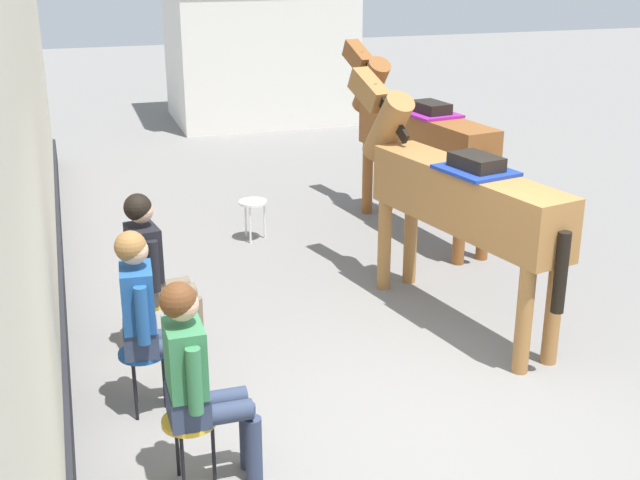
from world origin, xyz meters
name	(u,v)px	position (x,y,z in m)	size (l,w,h in m)	color
ground_plane	(305,274)	(0.00, 3.00, 0.00)	(40.00, 40.00, 0.00)	slate
pub_facade_wall	(21,193)	(-2.55, 1.50, 1.54)	(0.34, 14.00, 3.40)	beige
distant_cottage	(258,22)	(1.40, 10.74, 1.80)	(3.40, 2.60, 3.50)	silver
seated_visitor_near	(197,375)	(-1.59, -0.12, 0.78)	(0.61, 0.49, 1.39)	gold
seated_visitor_middle	(148,313)	(-1.77, 0.86, 0.78)	(0.61, 0.49, 1.39)	#194C99
seated_visitor_far	(153,266)	(-1.64, 1.75, 0.78)	(0.61, 0.48, 1.39)	gold
saddled_horse_near	(456,195)	(0.98, 1.65, 1.16)	(0.93, 2.96, 2.06)	#9E6B38
saddled_horse_far	(418,134)	(1.61, 3.91, 1.16)	(0.79, 2.98, 2.06)	brown
spare_stool_white	(253,206)	(-0.26, 4.19, 0.40)	(0.32, 0.32, 0.46)	white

